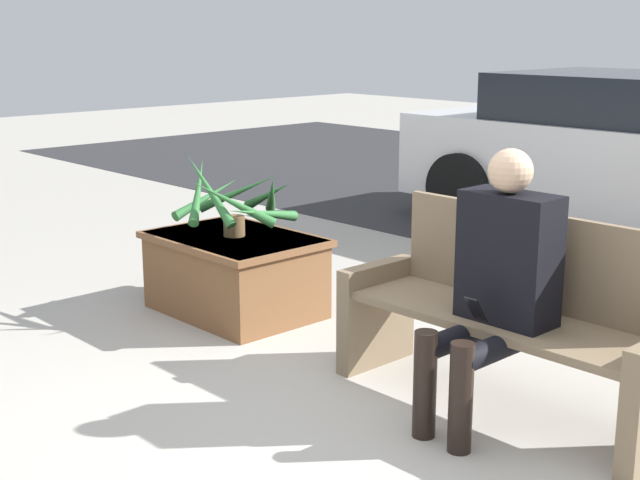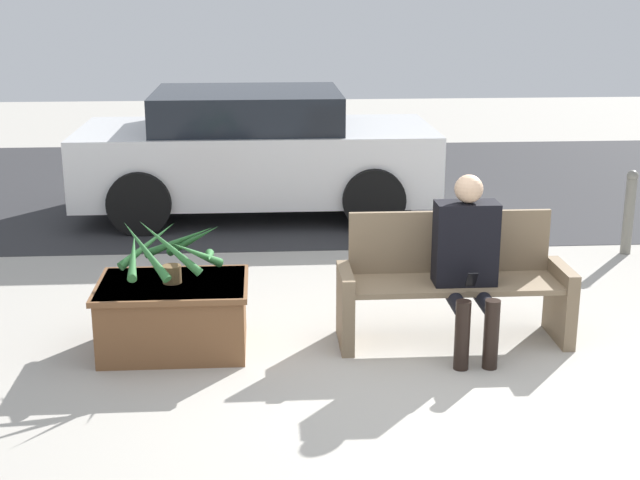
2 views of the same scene
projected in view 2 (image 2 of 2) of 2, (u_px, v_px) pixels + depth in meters
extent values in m
plane|color=#ADA89E|center=(441.00, 391.00, 5.75)|extent=(30.00, 30.00, 0.00)
cube|color=#2D2D30|center=(348.00, 184.00, 11.67)|extent=(20.00, 6.00, 0.01)
cube|color=#7A664C|center=(345.00, 308.00, 6.42)|extent=(0.09, 0.51, 0.56)
cube|color=#7A664C|center=(561.00, 303.00, 6.52)|extent=(0.09, 0.51, 0.56)
cube|color=#7A664C|center=(455.00, 284.00, 6.43)|extent=(1.50, 0.47, 0.04)
cube|color=#7A664C|center=(449.00, 242.00, 6.58)|extent=(1.50, 0.04, 0.47)
cube|color=black|center=(466.00, 243.00, 6.30)|extent=(0.44, 0.22, 0.60)
sphere|color=tan|center=(469.00, 189.00, 6.17)|extent=(0.20, 0.20, 0.20)
cylinder|color=black|center=(456.00, 301.00, 6.18)|extent=(0.11, 0.44, 0.11)
cylinder|color=black|center=(484.00, 301.00, 6.20)|extent=(0.11, 0.44, 0.11)
cylinder|color=black|center=(462.00, 335.00, 6.02)|extent=(0.10, 0.10, 0.49)
cylinder|color=black|center=(491.00, 334.00, 6.03)|extent=(0.10, 0.10, 0.49)
cube|color=black|center=(472.00, 280.00, 6.14)|extent=(0.07, 0.09, 0.12)
cube|color=brown|center=(174.00, 316.00, 6.35)|extent=(1.01, 0.72, 0.50)
cube|color=brown|center=(172.00, 285.00, 6.28)|extent=(1.06, 0.77, 0.04)
cylinder|color=brown|center=(172.00, 274.00, 6.26)|extent=(0.13, 0.13, 0.13)
cone|color=#2D6B33|center=(209.00, 257.00, 6.26)|extent=(0.09, 0.55, 0.18)
cone|color=#2D6B33|center=(193.00, 240.00, 6.40)|extent=(0.44, 0.36, 0.32)
cone|color=#2D6B33|center=(179.00, 241.00, 6.45)|extent=(0.53, 0.14, 0.28)
cone|color=#2D6B33|center=(148.00, 244.00, 6.37)|extent=(0.41, 0.42, 0.28)
cone|color=#2D6B33|center=(133.00, 256.00, 6.18)|extent=(0.11, 0.54, 0.23)
cone|color=#2D6B33|center=(145.00, 250.00, 6.04)|extent=(0.39, 0.38, 0.38)
cone|color=#2D6B33|center=(170.00, 247.00, 6.01)|extent=(0.44, 0.10, 0.43)
cone|color=#2D6B33|center=(197.00, 253.00, 6.08)|extent=(0.36, 0.44, 0.32)
cube|color=silver|center=(257.00, 160.00, 10.10)|extent=(3.95, 1.80, 0.76)
cube|color=black|center=(247.00, 109.00, 9.93)|extent=(2.06, 1.66, 0.41)
cylinder|color=black|center=(374.00, 200.00, 9.39)|extent=(0.67, 0.18, 0.67)
cylinder|color=black|center=(356.00, 166.00, 11.12)|extent=(0.67, 0.18, 0.67)
cylinder|color=black|center=(139.00, 203.00, 9.23)|extent=(0.67, 0.18, 0.67)
cylinder|color=black|center=(158.00, 169.00, 10.96)|extent=(0.67, 0.18, 0.67)
cylinder|color=slate|center=(629.00, 216.00, 8.58)|extent=(0.10, 0.10, 0.74)
sphere|color=slate|center=(633.00, 176.00, 8.47)|extent=(0.11, 0.11, 0.11)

